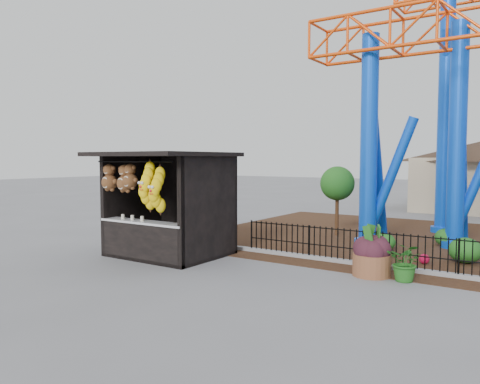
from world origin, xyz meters
The scene contains 9 objects.
ground centered at (0.00, 0.00, 0.00)m, with size 120.00×120.00×0.00m, color slate.
mulch_bed centered at (4.00, 8.00, 0.01)m, with size 18.00×12.00×0.02m, color #331E11.
curb centered at (4.00, 3.00, 0.06)m, with size 18.00×0.18×0.12m, color gray.
prize_booth centered at (-3.01, 0.90, 1.54)m, with size 3.50×3.40×3.12m.
picket_fence centered at (4.90, 3.00, 0.50)m, with size 12.20×0.06×1.00m, color black, non-canonical shape.
terracotta_planter centered at (2.95, 2.10, 0.28)m, with size 0.95×0.95×0.56m, color brown.
planter_foliage centered at (2.95, 2.10, 0.88)m, with size 0.70×0.70×0.64m, color #32141D.
potted_plant centered at (3.82, 2.01, 0.47)m, with size 0.84×0.73×0.94m, color #215D1B.
landscaping centered at (4.91, 5.64, 0.31)m, with size 7.46×3.69×0.71m.
Camera 1 is at (6.68, -9.30, 2.91)m, focal length 35.00 mm.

